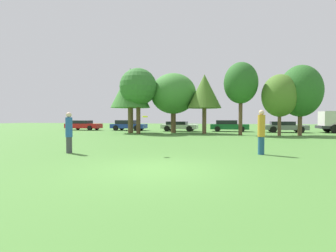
{
  "coord_description": "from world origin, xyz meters",
  "views": [
    {
      "loc": [
        2.06,
        -7.35,
        1.57
      ],
      "look_at": [
        -0.56,
        4.23,
        1.18
      ],
      "focal_mm": 26.95,
      "sensor_mm": 36.0,
      "label": 1
    }
  ],
  "objects_px": {
    "person_catcher": "(261,132)",
    "parked_car_white": "(179,126)",
    "parked_car_grey": "(285,126)",
    "tree_1": "(138,87)",
    "tree_6": "(300,91)",
    "parked_car_red": "(83,125)",
    "tree_3": "(204,92)",
    "parked_car_green": "(229,126)",
    "person_thrower": "(69,132)",
    "frisbee": "(145,117)",
    "tree_5": "(280,96)",
    "tree_0": "(130,88)",
    "parked_car_blue": "(128,125)",
    "tree_2": "(173,94)",
    "tree_4": "(241,83)"
  },
  "relations": [
    {
      "from": "frisbee",
      "to": "tree_3",
      "type": "relative_size",
      "value": 0.04
    },
    {
      "from": "tree_1",
      "to": "parked_car_grey",
      "type": "height_order",
      "value": "tree_1"
    },
    {
      "from": "tree_5",
      "to": "tree_0",
      "type": "bearing_deg",
      "value": 176.84
    },
    {
      "from": "parked_car_blue",
      "to": "tree_0",
      "type": "bearing_deg",
      "value": -63.67
    },
    {
      "from": "person_catcher",
      "to": "parked_car_white",
      "type": "xyz_separation_m",
      "value": [
        -6.8,
        17.85,
        -0.36
      ]
    },
    {
      "from": "tree_2",
      "to": "parked_car_blue",
      "type": "height_order",
      "value": "tree_2"
    },
    {
      "from": "tree_5",
      "to": "parked_car_grey",
      "type": "bearing_deg",
      "value": 73.62
    },
    {
      "from": "tree_5",
      "to": "parked_car_blue",
      "type": "bearing_deg",
      "value": 160.94
    },
    {
      "from": "tree_2",
      "to": "tree_4",
      "type": "bearing_deg",
      "value": -18.77
    },
    {
      "from": "tree_2",
      "to": "tree_6",
      "type": "bearing_deg",
      "value": -8.06
    },
    {
      "from": "tree_6",
      "to": "parked_car_red",
      "type": "relative_size",
      "value": 1.35
    },
    {
      "from": "parked_car_green",
      "to": "parked_car_grey",
      "type": "xyz_separation_m",
      "value": [
        5.83,
        -0.56,
        -0.03
      ]
    },
    {
      "from": "tree_0",
      "to": "parked_car_grey",
      "type": "distance_m",
      "value": 16.94
    },
    {
      "from": "person_catcher",
      "to": "parked_car_grey",
      "type": "height_order",
      "value": "person_catcher"
    },
    {
      "from": "tree_3",
      "to": "parked_car_green",
      "type": "relative_size",
      "value": 1.37
    },
    {
      "from": "person_catcher",
      "to": "tree_6",
      "type": "xyz_separation_m",
      "value": [
        4.96,
        13.0,
        2.94
      ]
    },
    {
      "from": "tree_3",
      "to": "tree_6",
      "type": "bearing_deg",
      "value": -5.51
    },
    {
      "from": "tree_4",
      "to": "tree_3",
      "type": "bearing_deg",
      "value": 157.16
    },
    {
      "from": "tree_1",
      "to": "tree_0",
      "type": "bearing_deg",
      "value": 149.31
    },
    {
      "from": "frisbee",
      "to": "parked_car_blue",
      "type": "bearing_deg",
      "value": 113.75
    },
    {
      "from": "parked_car_white",
      "to": "parked_car_grey",
      "type": "bearing_deg",
      "value": 1.8
    },
    {
      "from": "tree_2",
      "to": "parked_car_green",
      "type": "bearing_deg",
      "value": 33.1
    },
    {
      "from": "tree_2",
      "to": "tree_6",
      "type": "height_order",
      "value": "tree_2"
    },
    {
      "from": "tree_2",
      "to": "parked_car_grey",
      "type": "xyz_separation_m",
      "value": [
        11.58,
        3.19,
        -3.44
      ]
    },
    {
      "from": "frisbee",
      "to": "parked_car_red",
      "type": "distance_m",
      "value": 23.84
    },
    {
      "from": "tree_0",
      "to": "tree_6",
      "type": "relative_size",
      "value": 1.08
    },
    {
      "from": "person_thrower",
      "to": "tree_5",
      "type": "height_order",
      "value": "tree_5"
    },
    {
      "from": "person_thrower",
      "to": "parked_car_grey",
      "type": "relative_size",
      "value": 0.42
    },
    {
      "from": "frisbee",
      "to": "parked_car_white",
      "type": "xyz_separation_m",
      "value": [
        -1.98,
        18.99,
        -0.99
      ]
    },
    {
      "from": "parked_car_grey",
      "to": "tree_4",
      "type": "bearing_deg",
      "value": -130.13
    },
    {
      "from": "parked_car_white",
      "to": "parked_car_red",
      "type": "bearing_deg",
      "value": -177.87
    },
    {
      "from": "tree_1",
      "to": "tree_3",
      "type": "bearing_deg",
      "value": 10.88
    },
    {
      "from": "tree_5",
      "to": "parked_car_red",
      "type": "xyz_separation_m",
      "value": [
        -22.47,
        5.34,
        -2.86
      ]
    },
    {
      "from": "person_thrower",
      "to": "frisbee",
      "type": "height_order",
      "value": "person_thrower"
    },
    {
      "from": "parked_car_white",
      "to": "tree_3",
      "type": "bearing_deg",
      "value": -49.1
    },
    {
      "from": "person_thrower",
      "to": "parked_car_green",
      "type": "bearing_deg",
      "value": 60.36
    },
    {
      "from": "person_thrower",
      "to": "parked_car_white",
      "type": "xyz_separation_m",
      "value": [
        1.47,
        19.27,
        -0.32
      ]
    },
    {
      "from": "frisbee",
      "to": "parked_car_green",
      "type": "bearing_deg",
      "value": 79.17
    },
    {
      "from": "parked_car_green",
      "to": "parked_car_grey",
      "type": "height_order",
      "value": "parked_car_green"
    },
    {
      "from": "tree_0",
      "to": "tree_4",
      "type": "relative_size",
      "value": 1.01
    },
    {
      "from": "tree_1",
      "to": "tree_2",
      "type": "height_order",
      "value": "tree_1"
    },
    {
      "from": "parked_car_blue",
      "to": "parked_car_white",
      "type": "bearing_deg",
      "value": -0.6
    },
    {
      "from": "tree_3",
      "to": "parked_car_grey",
      "type": "xyz_separation_m",
      "value": [
        8.27,
        4.04,
        -3.52
      ]
    },
    {
      "from": "tree_3",
      "to": "person_catcher",
      "type": "bearing_deg",
      "value": -75.69
    },
    {
      "from": "parked_car_white",
      "to": "parked_car_grey",
      "type": "relative_size",
      "value": 0.98
    },
    {
      "from": "tree_0",
      "to": "tree_6",
      "type": "bearing_deg",
      "value": -0.78
    },
    {
      "from": "person_catcher",
      "to": "parked_car_grey",
      "type": "bearing_deg",
      "value": -114.61
    },
    {
      "from": "person_catcher",
      "to": "person_thrower",
      "type": "bearing_deg",
      "value": 0.0
    },
    {
      "from": "frisbee",
      "to": "parked_car_blue",
      "type": "xyz_separation_m",
      "value": [
        -8.47,
        19.25,
        -0.94
      ]
    },
    {
      "from": "tree_6",
      "to": "parked_car_green",
      "type": "xyz_separation_m",
      "value": [
        -6.04,
        5.42,
        -3.25
      ]
    }
  ]
}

